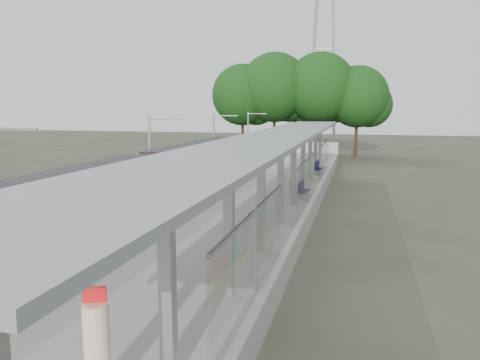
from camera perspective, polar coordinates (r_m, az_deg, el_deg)
name	(u,v)px	position (r m, az deg, el deg)	size (l,w,h in m)	color
trackbed	(187,206)	(27.62, -6.47, -3.19)	(3.00, 70.00, 0.24)	#59544C
platform	(262,204)	(26.31, 2.73, -2.91)	(6.00, 50.00, 1.00)	gray
tactile_strip	(219,193)	(26.83, -2.60, -1.56)	(0.60, 50.00, 0.02)	gold
end_fence	(309,148)	(50.63, 8.47, 3.94)	(6.00, 0.10, 1.20)	#9EA0A5
train	(156,185)	(23.43, -10.22, -0.64)	(2.74, 27.60, 3.62)	black
canopy	(280,144)	(21.78, 4.92, 4.45)	(3.27, 38.00, 3.66)	#9EA0A5
pylon	(324,24)	(79.57, 10.23, 18.23)	(8.00, 4.00, 38.00)	#9EA0A5
tree_cluster	(298,92)	(57.13, 7.12, 10.54)	(20.95, 9.69, 12.37)	#382316
catenary_masts	(151,160)	(26.94, -10.74, 2.42)	(2.08, 48.16, 5.40)	#9EA0A5
bench_mid	(303,189)	(25.36, 7.67, -1.15)	(0.54, 1.39, 0.93)	#120F4E
bench_far	(318,168)	(34.41, 9.54, 1.50)	(0.57, 1.50, 1.00)	#120F4E
info_pillar_near	(97,349)	(8.68, -17.01, -19.11)	(0.44, 0.44, 1.95)	beige
info_pillar_far	(293,170)	(30.49, 6.50, 1.24)	(0.44, 0.44, 1.95)	beige
litter_bin	(293,186)	(26.69, 6.42, -0.77)	(0.41, 0.41, 0.85)	#9EA0A5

